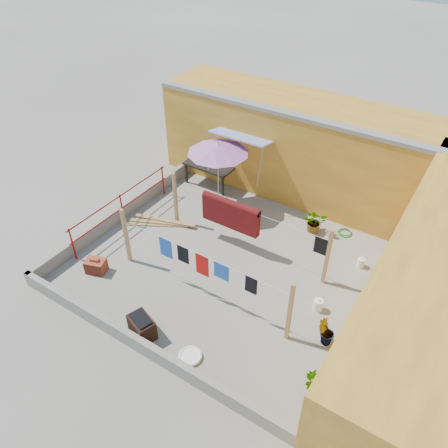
{
  "coord_description": "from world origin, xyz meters",
  "views": [
    {
      "loc": [
        4.83,
        -7.73,
        8.54
      ],
      "look_at": [
        -0.38,
        0.3,
        1.11
      ],
      "focal_mm": 35.0,
      "sensor_mm": 36.0,
      "label": 1
    }
  ],
  "objects_px": {
    "brazier": "(142,327)",
    "water_jug_a": "(318,305)",
    "white_basin": "(190,356)",
    "plant_back_a": "(315,221)",
    "outdoor_table": "(210,166)",
    "brick_stack": "(96,266)",
    "water_jug_b": "(361,263)",
    "patio_umbrella": "(218,149)",
    "green_hose": "(345,232)"
  },
  "relations": [
    {
      "from": "white_basin",
      "to": "water_jug_a",
      "type": "xyz_separation_m",
      "value": [
        1.86,
        2.92,
        0.12
      ]
    },
    {
      "from": "brick_stack",
      "to": "white_basin",
      "type": "relative_size",
      "value": 1.16
    },
    {
      "from": "water_jug_a",
      "to": "outdoor_table",
      "type": "bearing_deg",
      "value": 148.98
    },
    {
      "from": "brazier",
      "to": "green_hose",
      "type": "distance_m",
      "value": 6.89
    },
    {
      "from": "brick_stack",
      "to": "brazier",
      "type": "bearing_deg",
      "value": -20.61
    },
    {
      "from": "water_jug_b",
      "to": "brick_stack",
      "type": "bearing_deg",
      "value": -145.53
    },
    {
      "from": "water_jug_b",
      "to": "green_hose",
      "type": "relative_size",
      "value": 0.71
    },
    {
      "from": "brick_stack",
      "to": "outdoor_table",
      "type": "bearing_deg",
      "value": 88.9
    },
    {
      "from": "green_hose",
      "to": "plant_back_a",
      "type": "xyz_separation_m",
      "value": [
        -0.87,
        -0.42,
        0.35
      ]
    },
    {
      "from": "brazier",
      "to": "green_hose",
      "type": "height_order",
      "value": "brazier"
    },
    {
      "from": "green_hose",
      "to": "plant_back_a",
      "type": "height_order",
      "value": "plant_back_a"
    },
    {
      "from": "brazier",
      "to": "water_jug_a",
      "type": "xyz_separation_m",
      "value": [
        3.2,
        3.01,
        -0.12
      ]
    },
    {
      "from": "outdoor_table",
      "to": "green_hose",
      "type": "relative_size",
      "value": 3.86
    },
    {
      "from": "white_basin",
      "to": "water_jug_a",
      "type": "height_order",
      "value": "water_jug_a"
    },
    {
      "from": "brazier",
      "to": "plant_back_a",
      "type": "relative_size",
      "value": 1.02
    },
    {
      "from": "outdoor_table",
      "to": "plant_back_a",
      "type": "relative_size",
      "value": 2.35
    },
    {
      "from": "outdoor_table",
      "to": "brazier",
      "type": "bearing_deg",
      "value": -69.12
    },
    {
      "from": "water_jug_a",
      "to": "plant_back_a",
      "type": "xyz_separation_m",
      "value": [
        -1.39,
        2.92,
        0.21
      ]
    },
    {
      "from": "patio_umbrella",
      "to": "plant_back_a",
      "type": "relative_size",
      "value": 3.12
    },
    {
      "from": "patio_umbrella",
      "to": "water_jug_a",
      "type": "relative_size",
      "value": 6.12
    },
    {
      "from": "brick_stack",
      "to": "water_jug_b",
      "type": "bearing_deg",
      "value": 34.47
    },
    {
      "from": "outdoor_table",
      "to": "water_jug_b",
      "type": "distance_m",
      "value": 6.17
    },
    {
      "from": "brazier",
      "to": "plant_back_a",
      "type": "height_order",
      "value": "plant_back_a"
    },
    {
      "from": "white_basin",
      "to": "water_jug_a",
      "type": "relative_size",
      "value": 1.42
    },
    {
      "from": "green_hose",
      "to": "plant_back_a",
      "type": "bearing_deg",
      "value": -154.19
    },
    {
      "from": "water_jug_a",
      "to": "water_jug_b",
      "type": "bearing_deg",
      "value": 80.08
    },
    {
      "from": "plant_back_a",
      "to": "brazier",
      "type": "bearing_deg",
      "value": -106.94
    },
    {
      "from": "brick_stack",
      "to": "green_hose",
      "type": "relative_size",
      "value": 1.39
    },
    {
      "from": "white_basin",
      "to": "water_jug_b",
      "type": "height_order",
      "value": "water_jug_b"
    },
    {
      "from": "white_basin",
      "to": "green_hose",
      "type": "relative_size",
      "value": 1.19
    },
    {
      "from": "water_jug_a",
      "to": "plant_back_a",
      "type": "height_order",
      "value": "plant_back_a"
    },
    {
      "from": "outdoor_table",
      "to": "water_jug_a",
      "type": "distance_m",
      "value": 6.6
    },
    {
      "from": "water_jug_a",
      "to": "green_hose",
      "type": "relative_size",
      "value": 0.84
    },
    {
      "from": "patio_umbrella",
      "to": "green_hose",
      "type": "height_order",
      "value": "patio_umbrella"
    },
    {
      "from": "green_hose",
      "to": "water_jug_b",
      "type": "bearing_deg",
      "value": -52.87
    },
    {
      "from": "patio_umbrella",
      "to": "water_jug_b",
      "type": "relative_size",
      "value": 7.26
    },
    {
      "from": "outdoor_table",
      "to": "water_jug_b",
      "type": "xyz_separation_m",
      "value": [
        6.01,
        -1.24,
        -0.6
      ]
    },
    {
      "from": "white_basin",
      "to": "brick_stack",
      "type": "bearing_deg",
      "value": 167.4
    },
    {
      "from": "green_hose",
      "to": "brick_stack",
      "type": "bearing_deg",
      "value": -134.07
    },
    {
      "from": "green_hose",
      "to": "plant_back_a",
      "type": "distance_m",
      "value": 1.02
    },
    {
      "from": "water_jug_a",
      "to": "plant_back_a",
      "type": "bearing_deg",
      "value": 115.53
    },
    {
      "from": "brazier",
      "to": "plant_back_a",
      "type": "distance_m",
      "value": 6.2
    },
    {
      "from": "brick_stack",
      "to": "brazier",
      "type": "xyz_separation_m",
      "value": [
        2.55,
        -0.96,
        0.09
      ]
    },
    {
      "from": "patio_umbrella",
      "to": "brick_stack",
      "type": "height_order",
      "value": "patio_umbrella"
    },
    {
      "from": "brick_stack",
      "to": "water_jug_b",
      "type": "xyz_separation_m",
      "value": [
        6.12,
        4.2,
        -0.06
      ]
    },
    {
      "from": "outdoor_table",
      "to": "brazier",
      "type": "relative_size",
      "value": 2.3
    },
    {
      "from": "white_basin",
      "to": "plant_back_a",
      "type": "distance_m",
      "value": 5.87
    },
    {
      "from": "white_basin",
      "to": "water_jug_a",
      "type": "distance_m",
      "value": 3.47
    },
    {
      "from": "brick_stack",
      "to": "plant_back_a",
      "type": "xyz_separation_m",
      "value": [
        4.35,
        4.97,
        0.18
      ]
    },
    {
      "from": "brick_stack",
      "to": "plant_back_a",
      "type": "bearing_deg",
      "value": 48.8
    }
  ]
}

